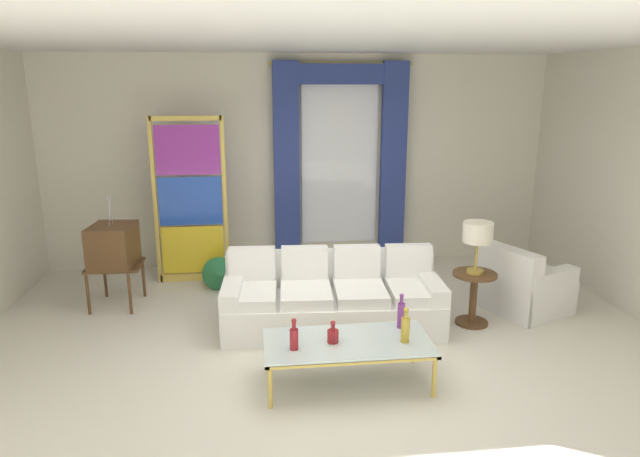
{
  "coord_description": "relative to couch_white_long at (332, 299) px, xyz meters",
  "views": [
    {
      "loc": [
        -0.68,
        -5.08,
        2.61
      ],
      "look_at": [
        0.04,
        0.9,
        1.05
      ],
      "focal_mm": 31.76,
      "sensor_mm": 36.0,
      "label": 1
    }
  ],
  "objects": [
    {
      "name": "wall_rear",
      "position": [
        -0.14,
        2.39,
        1.19
      ],
      "size": [
        8.0,
        0.12,
        3.0
      ],
      "primitive_type": "cube",
      "color": "silver",
      "rests_on": "ground"
    },
    {
      "name": "armchair_white",
      "position": [
        2.27,
        0.14,
        -0.02
      ],
      "size": [
        1.06,
        1.05,
        0.8
      ],
      "color": "white",
      "rests_on": "ground"
    },
    {
      "name": "peacock_figurine",
      "position": [
        -1.29,
        1.2,
        -0.09
      ],
      "size": [
        0.44,
        0.6,
        0.5
      ],
      "color": "beige",
      "rests_on": "ground"
    },
    {
      "name": "vintage_tv",
      "position": [
        -2.48,
        0.89,
        0.42
      ],
      "size": [
        0.62,
        0.64,
        1.35
      ],
      "color": "brown",
      "rests_on": "ground"
    },
    {
      "name": "ceiling_slab",
      "position": [
        -0.14,
        0.13,
        2.71
      ],
      "size": [
        8.0,
        7.6,
        0.04
      ],
      "primitive_type": "cube",
      "color": "white"
    },
    {
      "name": "bottle_ruby_flask",
      "position": [
        -0.17,
        -1.26,
        0.17
      ],
      "size": [
        0.1,
        0.1,
        0.2
      ],
      "color": "maroon",
      "rests_on": "coffee_table"
    },
    {
      "name": "stained_glass_divider",
      "position": [
        -1.64,
        1.67,
        0.75
      ],
      "size": [
        0.95,
        0.05,
        2.2
      ],
      "color": "gold",
      "rests_on": "ground"
    },
    {
      "name": "couch_white_long",
      "position": [
        0.0,
        0.0,
        0.0
      ],
      "size": [
        2.39,
        1.05,
        0.86
      ],
      "color": "white",
      "rests_on": "ground"
    },
    {
      "name": "bottle_amber_squat",
      "position": [
        0.5,
        -1.03,
        0.24
      ],
      "size": [
        0.07,
        0.07,
        0.33
      ],
      "color": "#753384",
      "rests_on": "coffee_table"
    },
    {
      "name": "curtained_window",
      "position": [
        0.43,
        2.23,
        1.44
      ],
      "size": [
        2.0,
        0.17,
        2.7
      ],
      "color": "white",
      "rests_on": "ground"
    },
    {
      "name": "round_side_table",
      "position": [
        1.56,
        -0.14,
        0.05
      ],
      "size": [
        0.48,
        0.48,
        0.59
      ],
      "color": "brown",
      "rests_on": "ground"
    },
    {
      "name": "bottle_crystal_tall",
      "position": [
        0.46,
        -1.33,
        0.23
      ],
      "size": [
        0.08,
        0.08,
        0.32
      ],
      "color": "gold",
      "rests_on": "coffee_table"
    },
    {
      "name": "table_lamp_brass",
      "position": [
        1.56,
        -0.14,
        0.72
      ],
      "size": [
        0.32,
        0.32,
        0.57
      ],
      "color": "#B29338",
      "rests_on": "round_side_table"
    },
    {
      "name": "coffee_table",
      "position": [
        -0.04,
        -1.25,
        0.07
      ],
      "size": [
        1.47,
        0.71,
        0.41
      ],
      "color": "silver",
      "rests_on": "ground"
    },
    {
      "name": "ground_plane",
      "position": [
        -0.14,
        -0.67,
        -0.31
      ],
      "size": [
        16.0,
        16.0,
        0.0
      ],
      "primitive_type": "plane",
      "color": "silver"
    },
    {
      "name": "bottle_blue_decanter",
      "position": [
        -0.51,
        -1.35,
        0.21
      ],
      "size": [
        0.07,
        0.07,
        0.28
      ],
      "color": "maroon",
      "rests_on": "coffee_table"
    }
  ]
}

